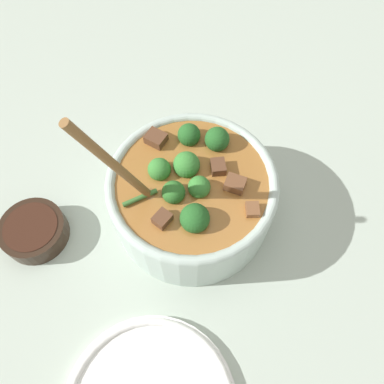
% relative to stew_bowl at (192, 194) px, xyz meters
% --- Properties ---
extents(ground_plane, '(4.00, 4.00, 0.00)m').
position_rel_stew_bowl_xyz_m(ground_plane, '(-0.00, -0.00, -0.07)').
color(ground_plane, '#ADBCAD').
extents(stew_bowl, '(0.26, 0.27, 0.30)m').
position_rel_stew_bowl_xyz_m(stew_bowl, '(0.00, 0.00, 0.00)').
color(stew_bowl, '#B2C6BC').
rests_on(stew_bowl, ground_plane).
extents(condiment_bowl, '(0.11, 0.11, 0.04)m').
position_rel_stew_bowl_xyz_m(condiment_bowl, '(-0.03, 0.26, -0.04)').
color(condiment_bowl, black).
rests_on(condiment_bowl, ground_plane).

